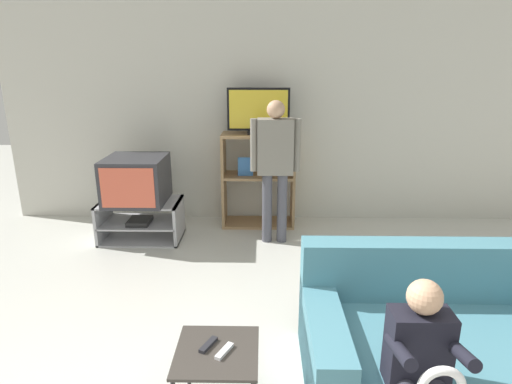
{
  "coord_description": "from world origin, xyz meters",
  "views": [
    {
      "loc": [
        -0.04,
        -1.16,
        1.94
      ],
      "look_at": [
        -0.1,
        2.23,
        0.9
      ],
      "focal_mm": 30.0,
      "sensor_mm": 36.0,
      "label": 1
    }
  ],
  "objects": [
    {
      "name": "snack_table",
      "position": [
        -0.29,
        0.82,
        0.37
      ],
      "size": [
        0.46,
        0.46,
        0.42
      ],
      "color": "#38332D",
      "rests_on": "ground_plane"
    },
    {
      "name": "remote_control_black",
      "position": [
        -0.34,
        0.86,
        0.43
      ],
      "size": [
        0.09,
        0.15,
        0.02
      ],
      "primitive_type": "cube",
      "rotation": [
        0.0,
        0.0,
        -0.45
      ],
      "color": "#232328",
      "rests_on": "snack_table"
    },
    {
      "name": "person_seated_child",
      "position": [
        0.73,
        0.56,
        0.56
      ],
      "size": [
        0.33,
        0.43,
        0.96
      ],
      "color": "#2D2D38",
      "rests_on": "ground_plane"
    },
    {
      "name": "media_shelf",
      "position": [
        -0.1,
        3.82,
        0.58
      ],
      "size": [
        0.87,
        0.4,
        1.13
      ],
      "color": "#9E7A51",
      "rests_on": "ground_plane"
    },
    {
      "name": "remote_control_white",
      "position": [
        -0.24,
        0.81,
        0.43
      ],
      "size": [
        0.1,
        0.14,
        0.02
      ],
      "primitive_type": "cube",
      "rotation": [
        0.0,
        0.0,
        -0.47
      ],
      "color": "silver",
      "rests_on": "snack_table"
    },
    {
      "name": "tv_stand",
      "position": [
        -1.41,
        3.34,
        0.22
      ],
      "size": [
        0.89,
        0.54,
        0.45
      ],
      "color": "#A8A8AD",
      "rests_on": "ground_plane"
    },
    {
      "name": "television_flat",
      "position": [
        -0.1,
        3.82,
        1.38
      ],
      "size": [
        0.72,
        0.2,
        0.53
      ],
      "color": "black",
      "rests_on": "media_shelf"
    },
    {
      "name": "couch",
      "position": [
        1.09,
        1.13,
        0.26
      ],
      "size": [
        1.73,
        0.99,
        0.79
      ],
      "color": "teal",
      "rests_on": "ground_plane"
    },
    {
      "name": "television_main",
      "position": [
        -1.43,
        3.33,
        0.7
      ],
      "size": [
        0.64,
        0.66,
        0.5
      ],
      "color": "#2D2D33",
      "rests_on": "tv_stand"
    },
    {
      "name": "person_standing_adult",
      "position": [
        0.09,
        3.3,
        0.94
      ],
      "size": [
        0.53,
        0.2,
        1.56
      ],
      "color": "#4C4C56",
      "rests_on": "ground_plane"
    },
    {
      "name": "wall_back",
      "position": [
        0.0,
        4.09,
        1.3
      ],
      "size": [
        6.4,
        0.06,
        2.6
      ],
      "color": "beige",
      "rests_on": "ground_plane"
    }
  ]
}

